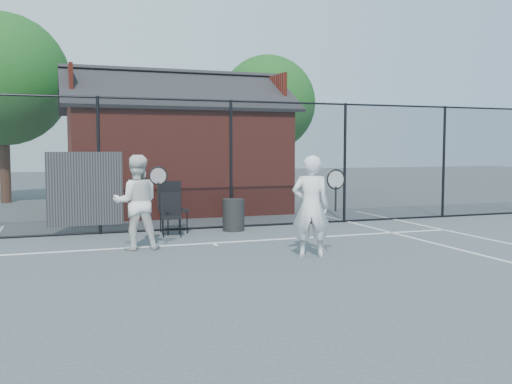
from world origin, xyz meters
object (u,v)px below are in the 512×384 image
object	(u,v)px
waste_bin	(233,215)
chair_right	(174,208)
clubhouse	(176,157)
player_back	(136,202)
chair_left	(171,215)
player_front	(311,206)

from	to	relation	value
waste_bin	chair_right	bearing A→B (deg)	175.96
clubhouse	player_back	distance (m)	6.52
clubhouse	waste_bin	bearing A→B (deg)	-84.89
player_back	chair_left	world-z (taller)	player_back
chair_left	chair_right	distance (m)	0.48
chair_right	player_back	bearing A→B (deg)	-131.28
player_back	waste_bin	xyz separation A→B (m)	(2.40, 1.67, -0.52)
chair_right	player_front	bearing A→B (deg)	-75.07
player_front	clubhouse	bearing A→B (deg)	95.28
chair_right	waste_bin	bearing A→B (deg)	-14.64
chair_left	player_back	bearing A→B (deg)	-116.85
waste_bin	chair_left	bearing A→B (deg)	-166.89
player_back	waste_bin	bearing A→B (deg)	34.77
player_back	player_front	bearing A→B (deg)	-32.92
player_front	waste_bin	bearing A→B (deg)	95.50
player_back	chair_left	size ratio (longest dim) A/B	1.94
clubhouse	waste_bin	size ratio (longest dim) A/B	8.95
clubhouse	chair_left	world-z (taller)	clubhouse
clubhouse	chair_left	xyz separation A→B (m)	(-1.09, -4.84, -1.16)
player_front	waste_bin	xyz separation A→B (m)	(-0.33, 3.43, -0.52)
clubhouse	chair_right	size ratio (longest dim) A/B	5.82
player_front	chair_right	size ratio (longest dim) A/B	1.57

